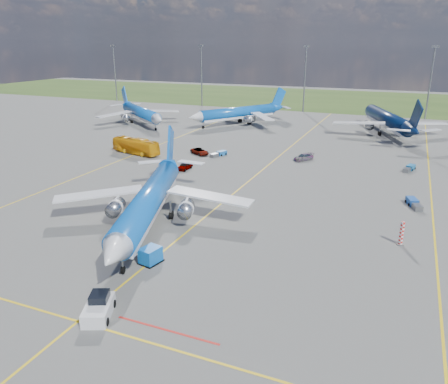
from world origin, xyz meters
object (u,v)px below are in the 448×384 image
at_px(warning_post, 402,233).
at_px(service_car_b, 200,151).
at_px(main_airliner, 150,225).
at_px(uld_container, 150,255).
at_px(bg_jet_n, 386,134).
at_px(bg_jet_nnw, 238,124).
at_px(apron_bus, 136,146).
at_px(baggage_tug_w, 414,203).
at_px(service_car_c, 304,157).
at_px(bg_jet_nw, 142,124).
at_px(baggage_tug_e, 409,168).
at_px(pushback_tug, 99,308).
at_px(service_car_a, 185,166).
at_px(baggage_tug_c, 219,154).

relative_size(warning_post, service_car_b, 0.61).
bearing_deg(main_airliner, uld_container, -76.91).
relative_size(bg_jet_n, service_car_b, 8.61).
bearing_deg(bg_jet_nnw, apron_bus, -68.19).
height_order(warning_post, main_airliner, main_airliner).
relative_size(bg_jet_n, baggage_tug_w, 9.15).
distance_m(bg_jet_nnw, apron_bus, 44.02).
bearing_deg(service_car_c, bg_jet_nw, -167.79).
bearing_deg(baggage_tug_e, bg_jet_nnw, 162.53).
height_order(pushback_tug, service_car_a, pushback_tug).
bearing_deg(warning_post, baggage_tug_c, 140.20).
relative_size(warning_post, bg_jet_nw, 0.08).
bearing_deg(warning_post, baggage_tug_w, 84.64).
height_order(apron_bus, service_car_c, apron_bus).
relative_size(bg_jet_nw, baggage_tug_c, 8.23).
relative_size(main_airliner, baggage_tug_w, 8.50).
height_order(uld_container, baggage_tug_e, uld_container).
bearing_deg(bg_jet_n, main_airliner, 50.81).
bearing_deg(bg_jet_n, uld_container, 56.06).
distance_m(apron_bus, service_car_b, 14.34).
height_order(baggage_tug_w, baggage_tug_e, baggage_tug_w).
bearing_deg(warning_post, baggage_tug_e, 89.33).
height_order(service_car_c, baggage_tug_e, service_car_c).
distance_m(bg_jet_nw, main_airliner, 79.50).
xyz_separation_m(main_airliner, uld_container, (5.74, -9.07, 0.90)).
height_order(bg_jet_nnw, service_car_b, bg_jet_nnw).
distance_m(bg_jet_n, baggage_tug_w, 57.80).
relative_size(bg_jet_nnw, bg_jet_n, 0.89).
bearing_deg(baggage_tug_e, warning_post, -73.20).
xyz_separation_m(bg_jet_n, uld_container, (-19.82, -88.14, 0.90)).
height_order(warning_post, baggage_tug_w, warning_post).
height_order(bg_jet_nw, service_car_a, bg_jet_nw).
bearing_deg(bg_jet_n, pushback_tug, 57.98).
height_order(bg_jet_nw, service_car_b, bg_jet_nw).
distance_m(bg_jet_nw, baggage_tug_c, 46.53).
xyz_separation_m(bg_jet_n, baggage_tug_e, (6.51, -36.50, 0.44)).
relative_size(bg_jet_nw, pushback_tug, 6.27).
xyz_separation_m(uld_container, baggage_tug_e, (26.32, 51.64, -0.46)).
height_order(bg_jet_nw, bg_jet_nnw, bg_jet_nnw).
xyz_separation_m(bg_jet_nw, apron_bus, (19.80, -32.60, 1.72)).
height_order(bg_jet_nw, pushback_tug, bg_jet_nw).
bearing_deg(warning_post, apron_bus, 154.71).
bearing_deg(baggage_tug_c, warning_post, -19.80).
bearing_deg(service_car_c, service_car_a, -105.68).
distance_m(bg_jet_n, uld_container, 90.34).
bearing_deg(service_car_c, bg_jet_n, 104.09).
xyz_separation_m(bg_jet_nnw, service_car_b, (5.75, -38.43, 0.68)).
distance_m(uld_container, apron_bus, 52.16).
xyz_separation_m(pushback_tug, baggage_tug_e, (25.23, 62.16, -0.37)).
height_order(bg_jet_n, baggage_tug_e, bg_jet_n).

